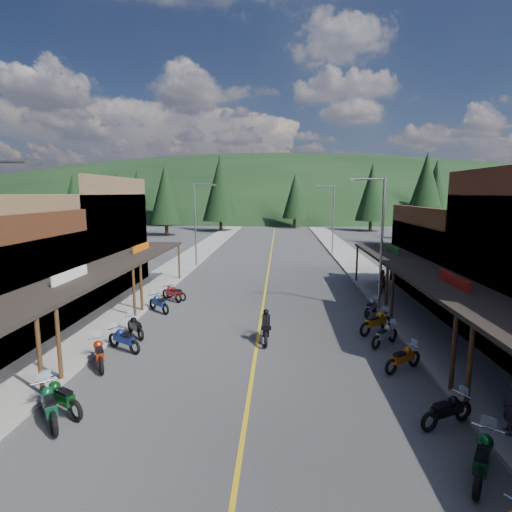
% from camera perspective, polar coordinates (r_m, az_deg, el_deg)
% --- Properties ---
extents(ground, '(220.00, 220.00, 0.00)m').
position_cam_1_polar(ground, '(17.50, -0.26, -14.96)').
color(ground, '#38383A').
rests_on(ground, ground).
extents(centerline, '(0.15, 90.00, 0.01)m').
position_cam_1_polar(centerline, '(36.67, 1.75, -2.17)').
color(centerline, gold).
rests_on(centerline, ground).
extents(sidewalk_west, '(3.40, 94.00, 0.15)m').
position_cam_1_polar(sidewalk_west, '(37.91, -11.51, -1.87)').
color(sidewalk_west, gray).
rests_on(sidewalk_west, ground).
extents(sidewalk_east, '(3.40, 94.00, 0.15)m').
position_cam_1_polar(sidewalk_east, '(37.43, 15.20, -2.14)').
color(sidewalk_east, gray).
rests_on(sidewalk_east, ground).
extents(shop_west_3, '(10.90, 10.20, 8.20)m').
position_cam_1_polar(shop_west_3, '(31.23, -24.93, 1.57)').
color(shop_west_3, brown).
rests_on(shop_west_3, ground).
extents(shop_east_3, '(10.90, 10.20, 6.20)m').
position_cam_1_polar(shop_east_3, '(30.42, 28.10, -0.71)').
color(shop_east_3, '#4C2D16').
rests_on(shop_east_3, ground).
extents(streetlight_1, '(2.16, 0.18, 8.00)m').
position_cam_1_polar(streetlight_1, '(38.88, -8.46, 5.00)').
color(streetlight_1, gray).
rests_on(streetlight_1, ground).
extents(streetlight_2, '(2.16, 0.18, 8.00)m').
position_cam_1_polar(streetlight_2, '(24.82, 17.23, 2.48)').
color(streetlight_2, gray).
rests_on(streetlight_2, ground).
extents(streetlight_3, '(2.16, 0.18, 8.00)m').
position_cam_1_polar(streetlight_3, '(46.41, 10.81, 5.58)').
color(streetlight_3, gray).
rests_on(streetlight_3, ground).
extents(ridge_hill, '(310.00, 140.00, 60.00)m').
position_cam_1_polar(ridge_hill, '(151.13, 3.05, 6.30)').
color(ridge_hill, black).
rests_on(ridge_hill, ground).
extents(pine_0, '(5.04, 5.04, 11.00)m').
position_cam_1_polar(pine_0, '(88.10, -24.57, 7.79)').
color(pine_0, black).
rests_on(pine_0, ground).
extents(pine_1, '(5.88, 5.88, 12.50)m').
position_cam_1_polar(pine_1, '(89.53, -12.96, 8.86)').
color(pine_1, black).
rests_on(pine_1, ground).
extents(pine_2, '(6.72, 6.72, 14.00)m').
position_cam_1_polar(pine_2, '(74.78, -5.13, 9.65)').
color(pine_2, black).
rests_on(pine_2, ground).
extents(pine_3, '(5.04, 5.04, 11.00)m').
position_cam_1_polar(pine_3, '(82.01, 5.57, 8.53)').
color(pine_3, black).
rests_on(pine_3, ground).
extents(pine_4, '(5.88, 5.88, 12.50)m').
position_cam_1_polar(pine_4, '(77.83, 16.22, 8.75)').
color(pine_4, black).
rests_on(pine_4, ground).
extents(pine_5, '(6.72, 6.72, 14.00)m').
position_cam_1_polar(pine_5, '(93.94, 24.28, 8.76)').
color(pine_5, black).
rests_on(pine_5, ground).
extents(pine_7, '(5.88, 5.88, 12.50)m').
position_cam_1_polar(pine_7, '(97.71, -16.52, 8.72)').
color(pine_7, black).
rests_on(pine_7, ground).
extents(pine_8, '(4.48, 4.48, 10.00)m').
position_cam_1_polar(pine_8, '(60.52, -19.11, 7.45)').
color(pine_8, black).
rests_on(pine_8, ground).
extents(pine_9, '(4.93, 4.93, 10.80)m').
position_cam_1_polar(pine_9, '(65.14, 24.30, 7.58)').
color(pine_9, black).
rests_on(pine_9, ground).
extents(pine_10, '(5.38, 5.38, 11.60)m').
position_cam_1_polar(pine_10, '(68.65, -12.81, 8.52)').
color(pine_10, black).
rests_on(pine_10, ground).
extents(pine_11, '(5.82, 5.82, 12.40)m').
position_cam_1_polar(pine_11, '(57.19, 23.06, 8.38)').
color(pine_11, black).
rests_on(pine_11, ground).
extents(bike_west_5, '(2.07, 2.32, 1.34)m').
position_cam_1_polar(bike_west_5, '(14.64, -27.49, -18.16)').
color(bike_west_5, '#0D4329').
rests_on(bike_west_5, ground).
extents(bike_west_6, '(2.32, 1.76, 1.28)m').
position_cam_1_polar(bike_west_6, '(15.04, -26.25, -17.45)').
color(bike_west_6, '#0B3712').
rests_on(bike_west_6, ground).
extents(bike_west_7, '(1.74, 2.29, 1.27)m').
position_cam_1_polar(bike_west_7, '(18.04, -21.50, -12.67)').
color(bike_west_7, '#A8260C').
rests_on(bike_west_7, ground).
extents(bike_west_8, '(2.16, 1.69, 1.20)m').
position_cam_1_polar(bike_west_8, '(19.37, -18.39, -11.11)').
color(bike_west_8, navy).
rests_on(bike_west_8, ground).
extents(bike_west_9, '(1.78, 1.93, 1.13)m').
position_cam_1_polar(bike_west_9, '(21.06, -16.86, -9.50)').
color(bike_west_9, black).
rests_on(bike_west_9, ground).
extents(bike_west_10, '(2.01, 1.96, 1.20)m').
position_cam_1_polar(bike_west_10, '(24.82, -13.71, -6.45)').
color(bike_west_10, navy).
rests_on(bike_west_10, ground).
extents(bike_west_11, '(1.98, 1.83, 1.16)m').
position_cam_1_polar(bike_west_11, '(27.12, -11.94, -5.12)').
color(bike_west_11, maroon).
rests_on(bike_west_11, ground).
extents(bike_west_12, '(1.89, 1.53, 1.06)m').
position_cam_1_polar(bike_west_12, '(27.41, -11.39, -5.06)').
color(bike_west_12, maroon).
rests_on(bike_west_12, ground).
extents(bike_east_5, '(1.85, 2.32, 1.30)m').
position_cam_1_polar(bike_east_5, '(12.45, 29.69, -23.53)').
color(bike_east_5, '#0B3917').
rests_on(bike_east_5, ground).
extents(bike_east_6, '(2.08, 1.50, 1.14)m').
position_cam_1_polar(bike_east_6, '(14.32, 25.65, -19.10)').
color(bike_east_6, black).
rests_on(bike_east_6, ground).
extents(bike_east_7, '(2.03, 1.73, 1.15)m').
position_cam_1_polar(bike_east_7, '(17.58, 20.29, -13.39)').
color(bike_east_7, '#A3490B').
rests_on(bike_east_7, ground).
extents(bike_east_8, '(1.90, 1.87, 1.14)m').
position_cam_1_polar(bike_east_8, '(20.00, 17.93, -10.52)').
color(bike_east_8, gray).
rests_on(bike_east_8, ground).
extents(bike_east_9, '(2.28, 2.04, 1.32)m').
position_cam_1_polar(bike_east_9, '(21.46, 16.77, -8.88)').
color(bike_east_9, '#A3630B').
rests_on(bike_east_9, ground).
extents(bike_east_10, '(1.52, 1.97, 1.09)m').
position_cam_1_polar(bike_east_10, '(24.46, 16.11, -6.92)').
color(bike_east_10, '#98999D').
rests_on(bike_east_10, ground).
extents(rider_on_bike, '(0.77, 2.23, 1.69)m').
position_cam_1_polar(rider_on_bike, '(19.51, 1.47, -10.23)').
color(rider_on_bike, black).
rests_on(rider_on_bike, ground).
extents(pedestrian_east_a, '(0.48, 0.65, 1.63)m').
position_cam_1_polar(pedestrian_east_a, '(14.41, 32.58, -17.72)').
color(pedestrian_east_a, '#241E2D').
rests_on(pedestrian_east_a, sidewalk_east).
extents(pedestrian_east_b, '(0.94, 0.84, 1.69)m').
position_cam_1_polar(pedestrian_east_b, '(29.17, 17.46, -3.52)').
color(pedestrian_east_b, brown).
rests_on(pedestrian_east_b, sidewalk_east).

